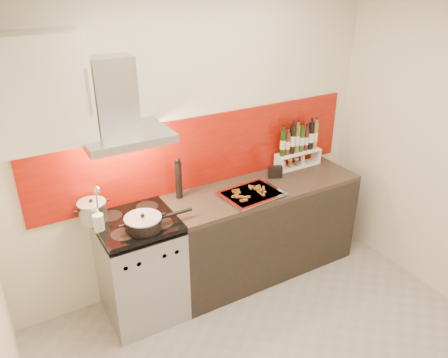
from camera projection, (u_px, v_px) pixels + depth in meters
back_wall at (198, 143)px, 3.74m from camera, size 3.40×0.02×2.60m
backsplash at (204, 151)px, 3.78m from camera, size 3.00×0.02×0.64m
range_stove at (141, 269)px, 3.56m from camera, size 0.60×0.60×0.91m
counter at (262, 228)px, 4.10m from camera, size 1.80×0.60×0.90m
range_hood at (119, 110)px, 3.10m from camera, size 0.62×0.50×0.61m
upper_cabinet at (31, 92)px, 2.75m from camera, size 0.70×0.35×0.72m
stock_pot at (93, 211)px, 3.31m from camera, size 0.22×0.22×0.19m
saute_pan at (144, 223)px, 3.22m from camera, size 0.54×0.28×0.13m
utensil_jar at (98, 218)px, 3.18m from camera, size 0.08×0.12×0.39m
pepper_mill at (178, 179)px, 3.62m from camera, size 0.06×0.06×0.37m
step_shelf at (298, 147)px, 4.18m from camera, size 0.48×0.13×0.44m
caddy_box at (275, 172)px, 4.02m from camera, size 0.14×0.10×0.11m
baking_tray at (251, 194)px, 3.73m from camera, size 0.53×0.42×0.03m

